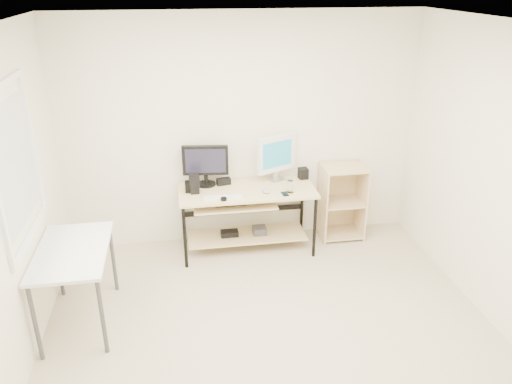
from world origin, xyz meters
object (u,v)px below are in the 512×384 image
Objects in this scene: side_table at (73,258)px; white_imac at (277,155)px; desk at (245,207)px; audio_controller at (189,187)px; shelf_unit at (341,201)px; black_monitor at (205,163)px.

white_imac is at bearing 31.59° from side_table.
desk is 0.67m from audio_controller.
desk is 10.84× the size of audio_controller.
white_imac is at bearing 20.88° from audio_controller.
audio_controller is at bearing 179.63° from desk.
side_table is at bearing -147.35° from desk.
side_table is 1.11× the size of shelf_unit.
desk is 0.65m from black_monitor.
desk is at bearing 32.65° from side_table.
shelf_unit is at bearing -27.72° from white_imac.
black_monitor is at bearing 45.02° from side_table.
side_table is 1.50m from audio_controller.
white_imac is (0.40, 0.20, 0.52)m from desk.
black_monitor is (1.25, 1.25, 0.34)m from side_table.
side_table is at bearing -156.67° from shelf_unit.
audio_controller is at bearing 45.53° from side_table.
shelf_unit is at bearing 7.77° from desk.
black_monitor reaches higher than side_table.
black_monitor is at bearing 156.22° from white_imac.
white_imac is (-0.78, 0.04, 0.60)m from shelf_unit.
white_imac is at bearing 176.96° from shelf_unit.
white_imac is (2.05, 1.26, 0.39)m from side_table.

